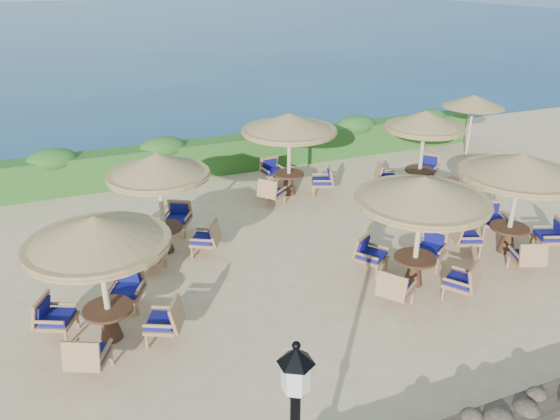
# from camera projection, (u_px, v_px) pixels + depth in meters

# --- Properties ---
(ground) EXTENTS (120.00, 120.00, 0.00)m
(ground) POSITION_uv_depth(u_px,v_px,m) (357.00, 252.00, 14.09)
(ground) COLOR #D9B88A
(ground) RESTS_ON ground
(sea) EXTENTS (160.00, 160.00, 0.00)m
(sea) POSITION_uv_depth(u_px,v_px,m) (96.00, 23.00, 73.23)
(sea) COLOR navy
(sea) RESTS_ON ground
(hedge) EXTENTS (18.00, 0.90, 1.20)m
(hedge) POSITION_uv_depth(u_px,v_px,m) (260.00, 151.00, 19.93)
(hedge) COLOR #204F19
(hedge) RESTS_ON ground
(stone_wall) EXTENTS (15.00, 0.65, 0.44)m
(stone_wall) POSITION_uv_depth(u_px,v_px,m) (551.00, 409.00, 8.76)
(stone_wall) COLOR brown
(stone_wall) RESTS_ON ground
(extra_parasol) EXTENTS (2.30, 2.30, 2.41)m
(extra_parasol) POSITION_uv_depth(u_px,v_px,m) (474.00, 101.00, 20.32)
(extra_parasol) COLOR beige
(extra_parasol) RESTS_ON ground
(cafe_set_0) EXTENTS (2.83, 2.83, 2.65)m
(cafe_set_0) POSITION_uv_depth(u_px,v_px,m) (100.00, 258.00, 10.08)
(cafe_set_0) COLOR beige
(cafe_set_0) RESTS_ON ground
(cafe_set_1) EXTENTS (2.97, 2.97, 2.65)m
(cafe_set_1) POSITION_uv_depth(u_px,v_px,m) (421.00, 210.00, 11.91)
(cafe_set_1) COLOR beige
(cafe_set_1) RESTS_ON ground
(cafe_set_2) EXTENTS (2.95, 2.95, 2.65)m
(cafe_set_2) POSITION_uv_depth(u_px,v_px,m) (518.00, 184.00, 13.36)
(cafe_set_2) COLOR beige
(cafe_set_2) RESTS_ON ground
(cafe_set_3) EXTENTS (2.77, 2.77, 2.65)m
(cafe_set_3) POSITION_uv_depth(u_px,v_px,m) (160.00, 189.00, 13.42)
(cafe_set_3) COLOR beige
(cafe_set_3) RESTS_ON ground
(cafe_set_4) EXTENTS (3.00, 3.00, 2.65)m
(cafe_set_4) POSITION_uv_depth(u_px,v_px,m) (289.00, 135.00, 16.94)
(cafe_set_4) COLOR beige
(cafe_set_4) RESTS_ON ground
(cafe_set_5) EXTENTS (2.74, 2.70, 2.65)m
(cafe_set_5) POSITION_uv_depth(u_px,v_px,m) (424.00, 136.00, 17.31)
(cafe_set_5) COLOR beige
(cafe_set_5) RESTS_ON ground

